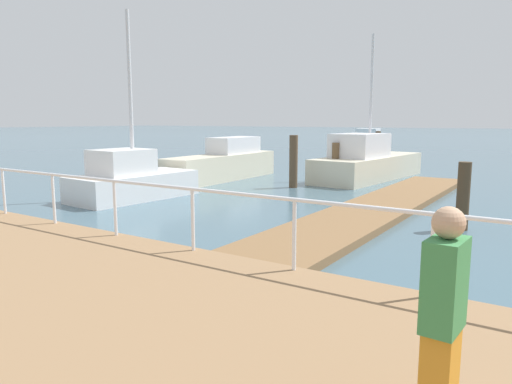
# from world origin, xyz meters

# --- Properties ---
(ground_plane) EXTENTS (300.00, 300.00, 0.00)m
(ground_plane) POSITION_xyz_m (0.00, 20.00, 0.00)
(ground_plane) COLOR #476675
(floating_dock) EXTENTS (15.15, 2.00, 0.18)m
(floating_dock) POSITION_xyz_m (4.07, 10.34, 0.09)
(floating_dock) COLOR olive
(floating_dock) RESTS_ON ground_plane
(boardwalk_railing) EXTENTS (0.06, 29.12, 1.08)m
(boardwalk_railing) POSITION_xyz_m (-3.15, 10.13, 1.26)
(boardwalk_railing) COLOR white
(boardwalk_railing) RESTS_ON boardwalk
(dock_piling_0) EXTENTS (0.32, 0.32, 2.01)m
(dock_piling_0) POSITION_xyz_m (6.87, 14.68, 1.01)
(dock_piling_0) COLOR brown
(dock_piling_0) RESTS_ON ground_plane
(dock_piling_1) EXTENTS (0.29, 0.29, 1.67)m
(dock_piling_1) POSITION_xyz_m (8.86, 13.82, 0.83)
(dock_piling_1) COLOR brown
(dock_piling_1) RESTS_ON ground_plane
(dock_piling_2) EXTENTS (0.28, 0.28, 1.99)m
(dock_piling_2) POSITION_xyz_m (16.01, 14.51, 0.99)
(dock_piling_2) COLOR brown
(dock_piling_2) RESTS_ON ground_plane
(dock_piling_3) EXTENTS (0.29, 0.29, 1.62)m
(dock_piling_3) POSITION_xyz_m (2.80, 7.89, 0.81)
(dock_piling_3) COLOR #473826
(dock_piling_3) RESTS_ON ground_plane
(moored_boat_0) EXTENTS (6.63, 1.70, 1.82)m
(moored_boat_0) POSITION_xyz_m (7.45, 18.46, 0.71)
(moored_boat_0) COLOR beige
(moored_boat_0) RESTS_ON ground_plane
(moored_boat_1) EXTENTS (7.19, 2.78, 6.21)m
(moored_boat_1) POSITION_xyz_m (10.89, 13.23, 0.74)
(moored_boat_1) COLOR beige
(moored_boat_1) RESTS_ON ground_plane
(moored_boat_2) EXTENTS (4.89, 2.22, 2.05)m
(moored_boat_2) POSITION_xyz_m (19.40, 16.45, 0.73)
(moored_boat_2) COLOR #1E6B8C
(moored_boat_2) RESTS_ON ground_plane
(moored_boat_4) EXTENTS (4.28, 2.19, 6.02)m
(moored_boat_4) POSITION_xyz_m (1.59, 17.86, 0.64)
(moored_boat_4) COLOR white
(moored_boat_4) RESTS_ON ground_plane
(pedestrian_0) EXTENTS (0.37, 0.24, 1.64)m
(pedestrian_0) POSITION_xyz_m (-5.88, 6.54, 1.24)
(pedestrian_0) COLOR orange
(pedestrian_0) RESTS_ON boardwalk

